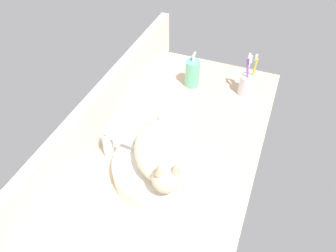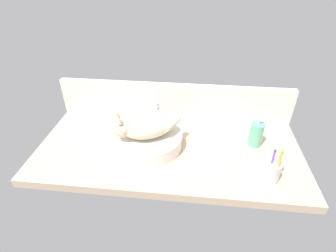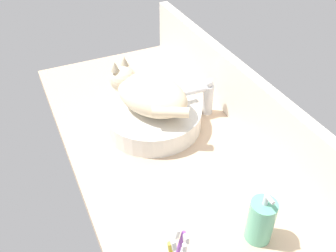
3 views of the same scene
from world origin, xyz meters
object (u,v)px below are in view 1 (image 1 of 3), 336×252
sink_basin (163,168)px  faucet (110,142)px  toothbrush_cup (247,84)px  soap_dispenser (192,73)px  cat (163,153)px

sink_basin → faucet: (0.86, 19.42, 3.87)cm
toothbrush_cup → soap_dispenser: bearing=96.9°
sink_basin → cat: cat is taller
sink_basin → cat: size_ratio=1.06×
sink_basin → toothbrush_cup: 56.33cm
sink_basin → faucet: bearing=87.5°
soap_dispenser → toothbrush_cup: bearing=-83.1°
sink_basin → cat: 9.29cm
soap_dispenser → toothbrush_cup: (2.83, -23.39, -1.14)cm
sink_basin → soap_dispenser: soap_dispenser is taller
faucet → soap_dispenser: size_ratio=0.88×
cat → faucet: cat is taller
faucet → toothbrush_cup: size_ratio=0.73×
cat → soap_dispenser: size_ratio=1.94×
cat → faucet: (2.03, 20.13, -5.32)cm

